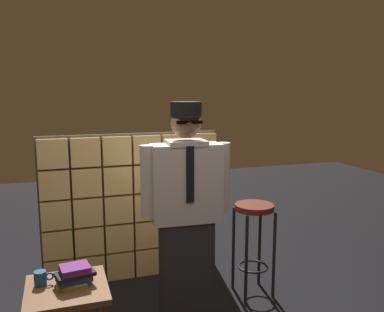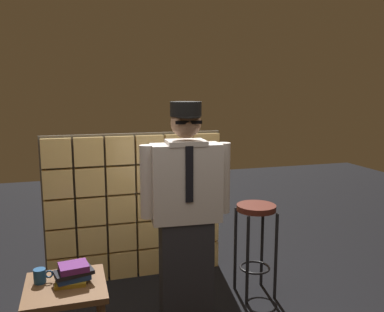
# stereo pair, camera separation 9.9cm
# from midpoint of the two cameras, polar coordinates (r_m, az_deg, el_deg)

# --- Properties ---
(glass_block_wall) EXTENTS (1.70, 0.10, 1.42)m
(glass_block_wall) POSITION_cam_midpoint_polar(r_m,az_deg,el_deg) (3.97, -8.97, -7.13)
(glass_block_wall) COLOR #F2C672
(glass_block_wall) RESTS_ON ground
(standing_person) EXTENTS (0.69, 0.30, 1.72)m
(standing_person) POSITION_cam_midpoint_polar(r_m,az_deg,el_deg) (3.09, -1.74, -7.80)
(standing_person) COLOR #28282D
(standing_person) RESTS_ON ground
(bar_stool) EXTENTS (0.34, 0.34, 0.82)m
(bar_stool) POSITION_cam_midpoint_polar(r_m,az_deg,el_deg) (3.65, 7.88, -9.91)
(bar_stool) COLOR #592319
(bar_stool) RESTS_ON ground
(side_table) EXTENTS (0.52, 0.52, 0.54)m
(side_table) POSITION_cam_midpoint_polar(r_m,az_deg,el_deg) (2.95, -18.04, -18.25)
(side_table) COLOR brown
(side_table) RESTS_ON ground
(book_stack) EXTENTS (0.27, 0.20, 0.13)m
(book_stack) POSITION_cam_midpoint_polar(r_m,az_deg,el_deg) (2.90, -17.15, -15.70)
(book_stack) COLOR olive
(book_stack) RESTS_ON side_table
(coffee_mug) EXTENTS (0.13, 0.08, 0.09)m
(coffee_mug) POSITION_cam_midpoint_polar(r_m,az_deg,el_deg) (2.97, -21.33, -15.64)
(coffee_mug) COLOR navy
(coffee_mug) RESTS_ON side_table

